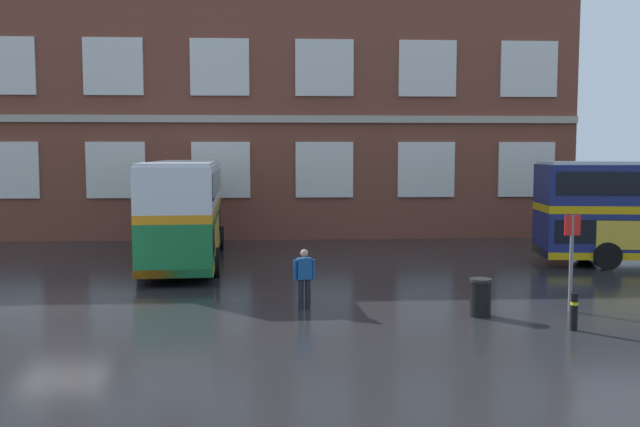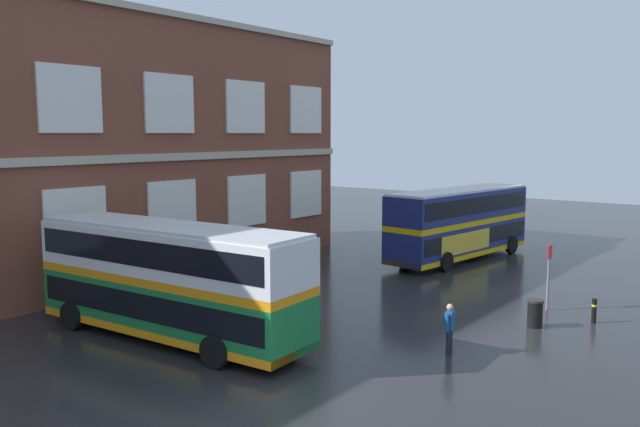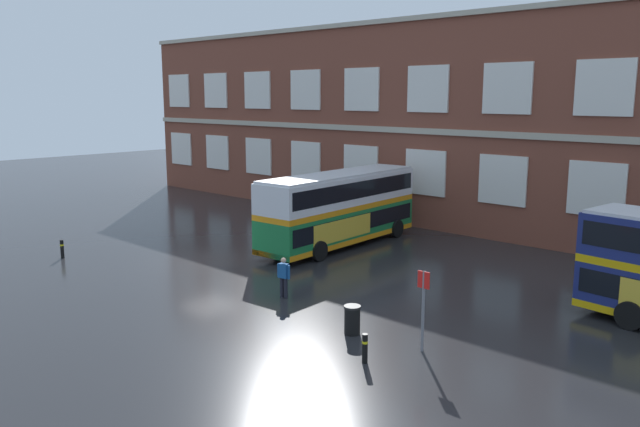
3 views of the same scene
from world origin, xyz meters
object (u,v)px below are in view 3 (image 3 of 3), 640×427
at_px(waiting_passenger, 284,276).
at_px(safety_bollard_west, 365,348).
at_px(bus_stand_flag, 423,303).
at_px(double_decker_near, 340,208).
at_px(safety_bollard_east, 62,249).
at_px(station_litter_bin, 352,320).

bearing_deg(waiting_passenger, safety_bollard_west, -22.87).
bearing_deg(bus_stand_flag, double_decker_near, 141.94).
xyz_separation_m(safety_bollard_west, safety_bollard_east, (-19.68, -0.52, 0.00)).
height_order(double_decker_near, safety_bollard_east, double_decker_near).
bearing_deg(double_decker_near, bus_stand_flag, -38.06).
bearing_deg(station_litter_bin, safety_bollard_east, -173.17).
bearing_deg(safety_bollard_west, waiting_passenger, 157.13).
bearing_deg(station_litter_bin, waiting_passenger, 165.98).
height_order(waiting_passenger, bus_stand_flag, bus_stand_flag).
xyz_separation_m(waiting_passenger, bus_stand_flag, (7.38, -0.77, 0.70)).
distance_m(double_decker_near, station_litter_bin, 13.50).
distance_m(waiting_passenger, safety_bollard_east, 13.48).
relative_size(waiting_passenger, safety_bollard_east, 1.79).
bearing_deg(double_decker_near, safety_bollard_east, -125.84).
xyz_separation_m(double_decker_near, safety_bollard_west, (11.13, -11.33, -1.66)).
relative_size(waiting_passenger, bus_stand_flag, 0.63).
height_order(bus_stand_flag, safety_bollard_east, bus_stand_flag).
distance_m(station_litter_bin, safety_bollard_west, 2.49).
bearing_deg(station_litter_bin, safety_bollard_west, -40.39).
bearing_deg(bus_stand_flag, station_litter_bin, -171.15).
relative_size(station_litter_bin, safety_bollard_west, 1.08).
distance_m(bus_stand_flag, safety_bollard_west, 2.45).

